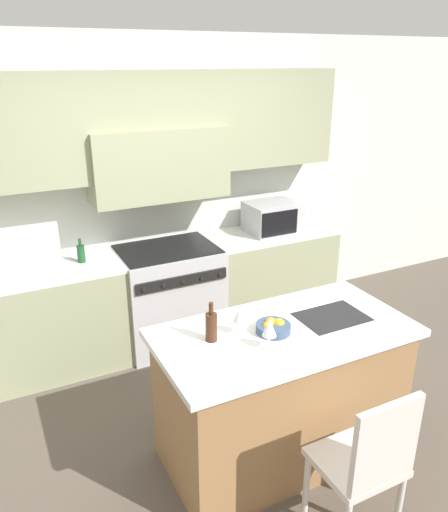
# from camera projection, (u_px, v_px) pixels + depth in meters

# --- Properties ---
(ground_plane) EXTENTS (10.00, 10.00, 0.00)m
(ground_plane) POSITION_uv_depth(u_px,v_px,m) (255.00, 448.00, 3.41)
(ground_plane) COLOR brown
(back_cabinetry) EXTENTS (10.00, 0.46, 2.70)m
(back_cabinetry) POSITION_uv_depth(u_px,v_px,m) (153.00, 168.00, 4.37)
(back_cabinetry) COLOR silver
(back_cabinetry) RESTS_ON ground_plane
(back_counter) EXTENTS (3.39, 0.62, 0.91)m
(back_counter) POSITION_uv_depth(u_px,v_px,m) (169.00, 295.00, 4.59)
(back_counter) COLOR gray
(back_counter) RESTS_ON ground_plane
(range_stove) EXTENTS (0.88, 0.70, 0.93)m
(range_stove) POSITION_uv_depth(u_px,v_px,m) (169.00, 295.00, 4.56)
(range_stove) COLOR #B7B7BC
(range_stove) RESTS_ON ground_plane
(microwave) EXTENTS (0.49, 0.40, 0.29)m
(microwave) POSITION_uv_depth(u_px,v_px,m) (273.00, 217.00, 4.82)
(microwave) COLOR #B7B7BC
(microwave) RESTS_ON back_counter
(kitchen_island) EXTENTS (1.60, 0.82, 0.94)m
(kitchen_island) POSITION_uv_depth(u_px,v_px,m) (282.00, 392.00, 3.22)
(kitchen_island) COLOR olive
(kitchen_island) RESTS_ON ground_plane
(island_chair) EXTENTS (0.42, 0.40, 0.99)m
(island_chair) POSITION_uv_depth(u_px,v_px,m) (367.00, 461.00, 2.55)
(island_chair) COLOR beige
(island_chair) RESTS_ON ground_plane
(wine_bottle) EXTENTS (0.07, 0.07, 0.25)m
(wine_bottle) POSITION_uv_depth(u_px,v_px,m) (211.00, 326.00, 2.90)
(wine_bottle) COLOR #422314
(wine_bottle) RESTS_ON kitchen_island
(wine_glass_near) EXTENTS (0.08, 0.08, 0.19)m
(wine_glass_near) POSITION_uv_depth(u_px,v_px,m) (269.00, 328.00, 2.81)
(wine_glass_near) COLOR white
(wine_glass_near) RESTS_ON kitchen_island
(wine_glass_far) EXTENTS (0.08, 0.08, 0.19)m
(wine_glass_far) POSITION_uv_depth(u_px,v_px,m) (240.00, 315.00, 2.96)
(wine_glass_far) COLOR white
(wine_glass_far) RESTS_ON kitchen_island
(fruit_bowl) EXTENTS (0.21, 0.21, 0.08)m
(fruit_bowl) POSITION_uv_depth(u_px,v_px,m) (273.00, 327.00, 3.02)
(fruit_bowl) COLOR #384C6B
(fruit_bowl) RESTS_ON kitchen_island
(oil_bottle_on_counter) EXTENTS (0.06, 0.06, 0.21)m
(oil_bottle_on_counter) POSITION_uv_depth(u_px,v_px,m) (81.00, 253.00, 4.10)
(oil_bottle_on_counter) COLOR #194723
(oil_bottle_on_counter) RESTS_ON back_counter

